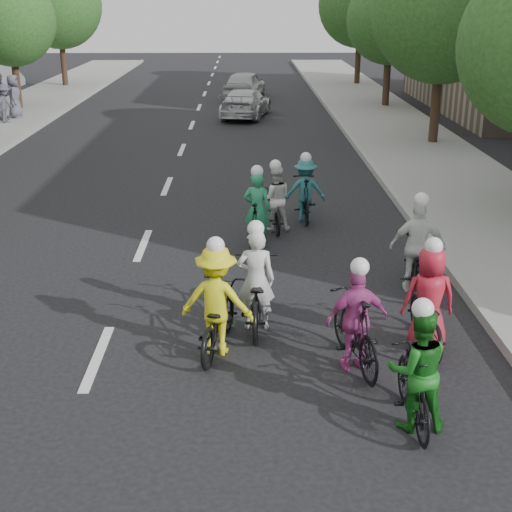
{
  "coord_description": "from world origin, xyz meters",
  "views": [
    {
      "loc": [
        2.17,
        -9.29,
        4.96
      ],
      "look_at": [
        2.34,
        1.56,
        1.0
      ],
      "focal_mm": 50.0,
      "sensor_mm": 36.0,
      "label": 1
    }
  ],
  "objects_px": {
    "cyclist_1": "(416,378)",
    "follow_car_trail": "(245,85)",
    "cyclist_0": "(256,291)",
    "spectator_0": "(5,104)",
    "cyclist_4": "(427,309)",
    "cyclist_3": "(356,326)",
    "cyclist_6": "(275,205)",
    "cyclist_2": "(217,310)",
    "cyclist_7": "(305,194)",
    "spectator_1": "(0,96)",
    "follow_car_lead": "(246,103)",
    "cyclist_5": "(257,217)",
    "spectator_2": "(14,96)",
    "cyclist_8": "(416,257)"
  },
  "relations": [
    {
      "from": "cyclist_3",
      "to": "follow_car_lead",
      "type": "bearing_deg",
      "value": -97.11
    },
    {
      "from": "cyclist_2",
      "to": "follow_car_lead",
      "type": "bearing_deg",
      "value": -79.35
    },
    {
      "from": "cyclist_7",
      "to": "spectator_0",
      "type": "bearing_deg",
      "value": -51.08
    },
    {
      "from": "spectator_0",
      "to": "follow_car_trail",
      "type": "bearing_deg",
      "value": -39.82
    },
    {
      "from": "spectator_0",
      "to": "spectator_1",
      "type": "height_order",
      "value": "spectator_1"
    },
    {
      "from": "cyclist_2",
      "to": "cyclist_7",
      "type": "height_order",
      "value": "cyclist_2"
    },
    {
      "from": "cyclist_1",
      "to": "spectator_2",
      "type": "distance_m",
      "value": 25.76
    },
    {
      "from": "cyclist_3",
      "to": "spectator_2",
      "type": "relative_size",
      "value": 1.08
    },
    {
      "from": "cyclist_7",
      "to": "spectator_1",
      "type": "relative_size",
      "value": 0.91
    },
    {
      "from": "cyclist_6",
      "to": "cyclist_7",
      "type": "bearing_deg",
      "value": -141.5
    },
    {
      "from": "cyclist_5",
      "to": "cyclist_6",
      "type": "distance_m",
      "value": 1.14
    },
    {
      "from": "spectator_0",
      "to": "cyclist_2",
      "type": "bearing_deg",
      "value": -144.94
    },
    {
      "from": "cyclist_5",
      "to": "follow_car_lead",
      "type": "relative_size",
      "value": 0.41
    },
    {
      "from": "cyclist_0",
      "to": "spectator_0",
      "type": "xyz_separation_m",
      "value": [
        -9.83,
        18.81,
        0.32
      ]
    },
    {
      "from": "follow_car_lead",
      "to": "follow_car_trail",
      "type": "bearing_deg",
      "value": -78.6
    },
    {
      "from": "cyclist_5",
      "to": "cyclist_8",
      "type": "height_order",
      "value": "cyclist_8"
    },
    {
      "from": "follow_car_lead",
      "to": "spectator_0",
      "type": "height_order",
      "value": "spectator_0"
    },
    {
      "from": "cyclist_1",
      "to": "follow_car_trail",
      "type": "bearing_deg",
      "value": -86.44
    },
    {
      "from": "spectator_0",
      "to": "follow_car_lead",
      "type": "bearing_deg",
      "value": -67.77
    },
    {
      "from": "cyclist_5",
      "to": "spectator_2",
      "type": "height_order",
      "value": "spectator_2"
    },
    {
      "from": "follow_car_trail",
      "to": "cyclist_6",
      "type": "bearing_deg",
      "value": 103.06
    },
    {
      "from": "spectator_1",
      "to": "cyclist_2",
      "type": "bearing_deg",
      "value": -146.19
    },
    {
      "from": "cyclist_0",
      "to": "spectator_0",
      "type": "distance_m",
      "value": 21.22
    },
    {
      "from": "cyclist_3",
      "to": "cyclist_8",
      "type": "xyz_separation_m",
      "value": [
        1.49,
        2.81,
        -0.01
      ]
    },
    {
      "from": "cyclist_6",
      "to": "spectator_0",
      "type": "xyz_separation_m",
      "value": [
        -10.33,
        13.79,
        0.34
      ]
    },
    {
      "from": "cyclist_4",
      "to": "follow_car_trail",
      "type": "relative_size",
      "value": 0.42
    },
    {
      "from": "cyclist_1",
      "to": "cyclist_0",
      "type": "bearing_deg",
      "value": -56.61
    },
    {
      "from": "cyclist_6",
      "to": "cyclist_0",
      "type": "bearing_deg",
      "value": 80.11
    },
    {
      "from": "cyclist_4",
      "to": "cyclist_6",
      "type": "height_order",
      "value": "cyclist_4"
    },
    {
      "from": "cyclist_6",
      "to": "cyclist_7",
      "type": "xyz_separation_m",
      "value": [
        0.72,
        0.66,
        0.07
      ]
    },
    {
      "from": "spectator_0",
      "to": "cyclist_0",
      "type": "bearing_deg",
      "value": -142.55
    },
    {
      "from": "cyclist_1",
      "to": "cyclist_7",
      "type": "height_order",
      "value": "cyclist_1"
    },
    {
      "from": "follow_car_trail",
      "to": "spectator_1",
      "type": "relative_size",
      "value": 2.14
    },
    {
      "from": "cyclist_2",
      "to": "cyclist_4",
      "type": "xyz_separation_m",
      "value": [
        3.11,
        0.11,
        -0.06
      ]
    },
    {
      "from": "cyclist_4",
      "to": "spectator_2",
      "type": "relative_size",
      "value": 0.99
    },
    {
      "from": "follow_car_lead",
      "to": "cyclist_6",
      "type": "bearing_deg",
      "value": 103.45
    },
    {
      "from": "cyclist_2",
      "to": "spectator_0",
      "type": "height_order",
      "value": "cyclist_2"
    },
    {
      "from": "cyclist_2",
      "to": "cyclist_6",
      "type": "relative_size",
      "value": 1.15
    },
    {
      "from": "cyclist_8",
      "to": "spectator_0",
      "type": "distance_m",
      "value": 21.5
    },
    {
      "from": "cyclist_5",
      "to": "follow_car_lead",
      "type": "height_order",
      "value": "cyclist_5"
    },
    {
      "from": "cyclist_3",
      "to": "cyclist_4",
      "type": "relative_size",
      "value": 1.09
    },
    {
      "from": "cyclist_1",
      "to": "cyclist_6",
      "type": "height_order",
      "value": "cyclist_1"
    },
    {
      "from": "cyclist_3",
      "to": "cyclist_4",
      "type": "bearing_deg",
      "value": -163.2
    },
    {
      "from": "follow_car_trail",
      "to": "cyclist_4",
      "type": "bearing_deg",
      "value": 106.86
    },
    {
      "from": "cyclist_3",
      "to": "follow_car_trail",
      "type": "height_order",
      "value": "cyclist_3"
    },
    {
      "from": "cyclist_8",
      "to": "spectator_0",
      "type": "relative_size",
      "value": 1.25
    },
    {
      "from": "cyclist_7",
      "to": "cyclist_8",
      "type": "relative_size",
      "value": 0.93
    },
    {
      "from": "cyclist_0",
      "to": "cyclist_2",
      "type": "relative_size",
      "value": 1.03
    },
    {
      "from": "spectator_1",
      "to": "spectator_2",
      "type": "bearing_deg",
      "value": -19.94
    },
    {
      "from": "cyclist_3",
      "to": "cyclist_2",
      "type": "bearing_deg",
      "value": -25.25
    }
  ]
}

